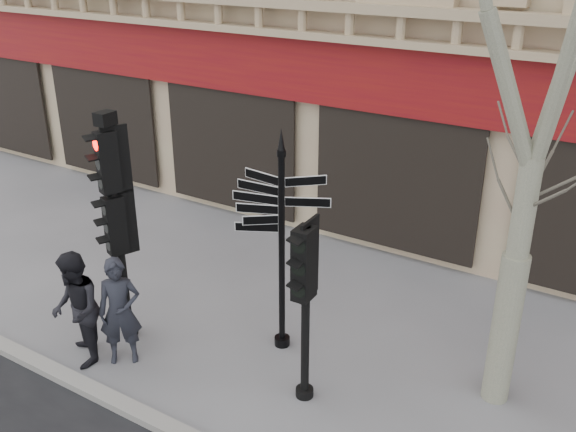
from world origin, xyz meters
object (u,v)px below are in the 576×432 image
at_px(fingerpost, 282,207).
at_px(traffic_signal_secondary, 306,282).
at_px(pedestrian_b, 76,310).
at_px(traffic_signal_main, 115,201).
at_px(pedestrian_a, 120,311).

distance_m(fingerpost, traffic_signal_secondary, 1.40).
bearing_deg(traffic_signal_secondary, pedestrian_b, -163.93).
xyz_separation_m(traffic_signal_main, pedestrian_b, (-0.09, -0.92, -1.45)).
bearing_deg(fingerpost, traffic_signal_secondary, -60.58).
relative_size(traffic_signal_main, pedestrian_b, 2.04).
height_order(pedestrian_a, pedestrian_b, pedestrian_b).
distance_m(pedestrian_a, pedestrian_b, 0.65).
bearing_deg(pedestrian_a, traffic_signal_secondary, -25.38).
bearing_deg(traffic_signal_main, pedestrian_a, -29.31).
bearing_deg(pedestrian_b, traffic_signal_main, 122.93).
bearing_deg(traffic_signal_main, pedestrian_b, -73.63).
bearing_deg(traffic_signal_secondary, traffic_signal_main, -178.99).
bearing_deg(pedestrian_b, traffic_signal_secondary, 56.74).
bearing_deg(traffic_signal_secondary, fingerpost, 134.57).
relative_size(fingerpost, traffic_signal_main, 0.96).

